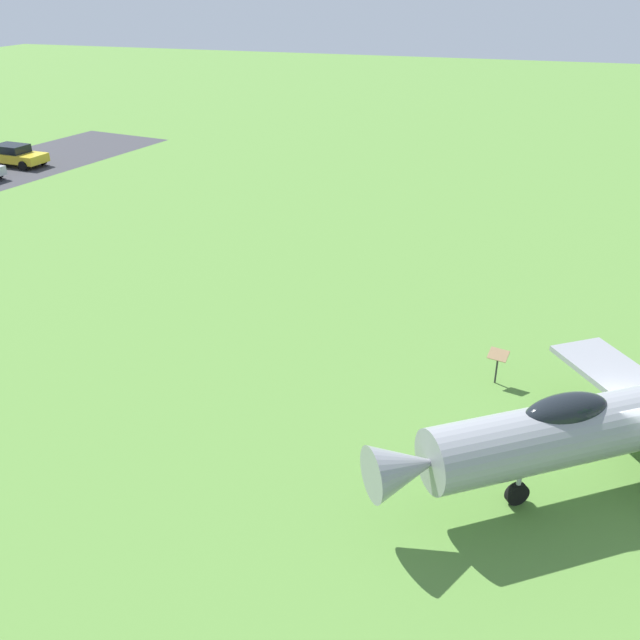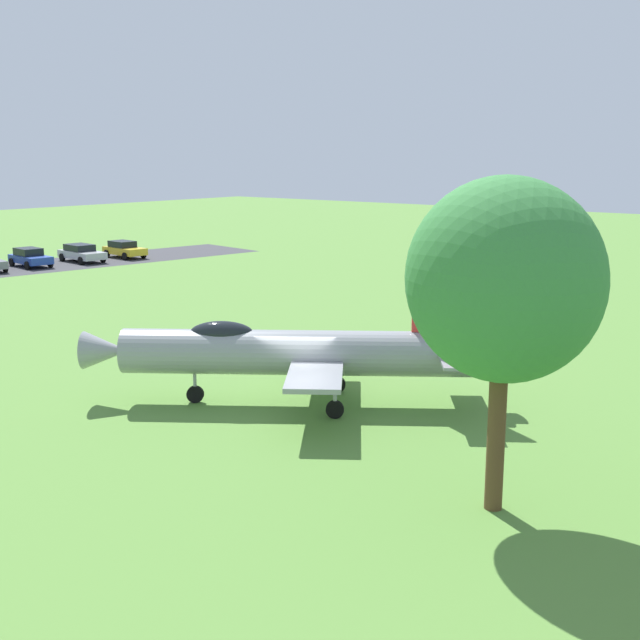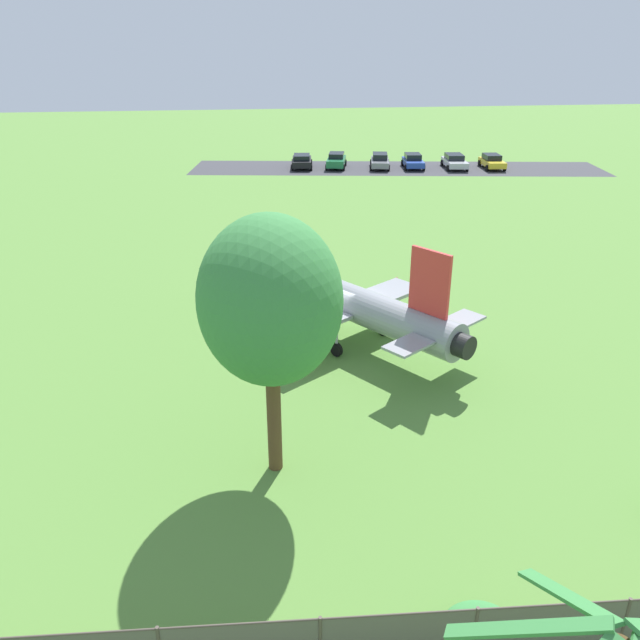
# 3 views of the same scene
# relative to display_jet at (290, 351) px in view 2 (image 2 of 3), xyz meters

# --- Properties ---
(ground_plane) EXTENTS (200.00, 200.00, 0.00)m
(ground_plane) POSITION_rel_display_jet_xyz_m (0.30, 0.22, -1.89)
(ground_plane) COLOR #568438
(parking_strip) EXTENTS (14.28, 42.68, 0.00)m
(parking_strip) POSITION_rel_display_jet_xyz_m (-38.50, 12.41, -1.89)
(parking_strip) COLOR #38383D
(parking_strip) RESTS_ON ground_plane
(display_jet) EXTENTS (12.67, 10.38, 5.14)m
(display_jet) POSITION_rel_display_jet_xyz_m (0.00, 0.00, 0.00)
(display_jet) COLOR gray
(display_jet) RESTS_ON ground_plane
(shade_tree) EXTENTS (4.74, 4.06, 8.07)m
(shade_tree) POSITION_rel_display_jet_xyz_m (9.38, -3.32, 3.75)
(shade_tree) COLOR brown
(shade_tree) RESTS_ON ground_plane
(info_plaque) EXTENTS (0.68, 0.52, 1.14)m
(info_plaque) POSITION_rel_display_jet_xyz_m (-3.68, 3.59, -1.03)
(info_plaque) COLOR #333333
(info_plaque) RESTS_ON ground_plane
(parked_car_yellow) EXTENTS (4.22, 2.26, 1.40)m
(parked_car_yellow) POSITION_rel_display_jet_xyz_m (-37.11, 22.06, -1.16)
(parked_car_yellow) COLOR gold
(parked_car_yellow) RESTS_ON ground_plane
(parked_car_silver) EXTENTS (4.72, 2.53, 1.40)m
(parked_car_silver) POSITION_rel_display_jet_xyz_m (-37.70, 18.27, -1.15)
(parked_car_silver) COLOR #B2B5BA
(parked_car_silver) RESTS_ON ground_plane
(parked_car_blue) EXTENTS (4.22, 2.42, 1.43)m
(parked_car_blue) POSITION_rel_display_jet_xyz_m (-38.34, 14.06, -1.15)
(parked_car_blue) COLOR #23429E
(parked_car_blue) RESTS_ON ground_plane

